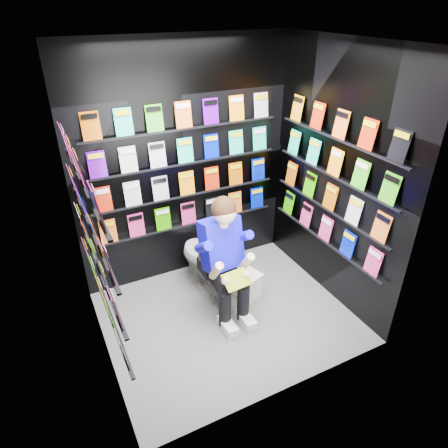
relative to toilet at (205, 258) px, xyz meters
name	(u,v)px	position (x,y,z in m)	size (l,w,h in m)	color
floor	(227,317)	(-0.02, -0.57, -0.37)	(2.40, 2.40, 0.00)	slate
ceiling	(228,42)	(-0.02, -0.57, 2.23)	(2.40, 2.40, 0.00)	white
wall_back	(185,167)	(-0.02, 0.43, 0.93)	(2.40, 0.04, 2.60)	black
wall_front	(295,264)	(-0.02, -1.57, 0.93)	(2.40, 0.04, 2.60)	black
wall_left	(86,237)	(-1.22, -0.57, 0.93)	(0.04, 2.00, 2.60)	black
wall_right	(335,180)	(1.18, -0.57, 0.93)	(0.04, 2.00, 2.60)	black
comics_back	(186,167)	(-0.02, 0.40, 0.94)	(2.10, 0.06, 1.37)	#C15508
comics_left	(90,235)	(-1.19, -0.57, 0.94)	(0.06, 1.70, 1.37)	#C15508
comics_right	(333,180)	(1.15, -0.57, 0.94)	(0.06, 1.70, 1.37)	#C15508
toilet	(205,258)	(0.00, 0.00, 0.00)	(0.42, 0.75, 0.73)	white
longbox	(244,283)	(0.32, -0.32, -0.23)	(0.20, 0.37, 0.27)	silver
longbox_lid	(244,272)	(0.32, -0.32, -0.08)	(0.22, 0.38, 0.03)	silver
reader	(220,244)	(0.00, -0.38, 0.41)	(0.53, 0.77, 1.43)	#120BDC
held_comic	(237,279)	(0.00, -0.73, 0.21)	(0.27, 0.01, 0.19)	green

